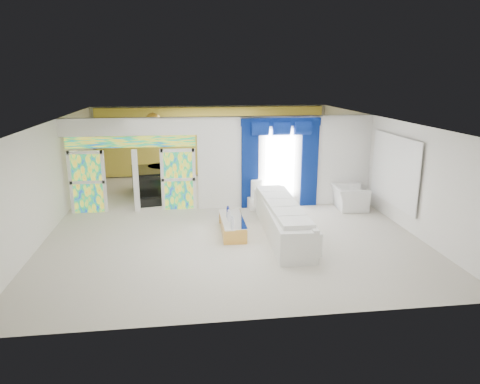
{
  "coord_description": "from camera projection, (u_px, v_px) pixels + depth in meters",
  "views": [
    {
      "loc": [
        -1.25,
        -12.93,
        4.28
      ],
      "look_at": [
        0.3,
        -1.2,
        1.1
      ],
      "focal_mm": 32.74,
      "sensor_mm": 36.0,
      "label": 1
    }
  ],
  "objects": [
    {
      "name": "white_sofa",
      "position": [
        282.0,
        221.0,
        12.02
      ],
      "size": [
        1.05,
        4.26,
        0.8
      ],
      "primitive_type": "cube",
      "rotation": [
        0.0,
        0.0,
        -0.04
      ],
      "color": "silver",
      "rests_on": "ground"
    },
    {
      "name": "gold_curtains",
      "position": [
        212.0,
        141.0,
        18.91
      ],
      "size": [
        9.7,
        0.12,
        2.9
      ],
      "primitive_type": "cube",
      "color": "gold",
      "rests_on": "ground"
    },
    {
      "name": "dividing_wall",
      "position": [
        287.0,
        161.0,
        14.49
      ],
      "size": [
        5.7,
        0.18,
        3.0
      ],
      "primitive_type": "cube",
      "color": "white",
      "rests_on": "ground"
    },
    {
      "name": "floor",
      "position": [
        225.0,
        216.0,
        13.65
      ],
      "size": [
        12.0,
        12.0,
        0.0
      ],
      "primitive_type": "plane",
      "color": "#B7AF9E",
      "rests_on": "ground"
    },
    {
      "name": "wall_mirror",
      "position": [
        395.0,
        170.0,
        12.91
      ],
      "size": [
        0.04,
        2.7,
        1.9
      ],
      "primitive_type": "cube",
      "color": "white",
      "rests_on": "ground"
    },
    {
      "name": "stained_panel_left",
      "position": [
        88.0,
        182.0,
        13.81
      ],
      "size": [
        0.95,
        0.04,
        2.0
      ],
      "primitive_type": "cube",
      "color": "#994C3F",
      "rests_on": "ground"
    },
    {
      "name": "console_table",
      "position": [
        265.0,
        203.0,
        14.43
      ],
      "size": [
        1.17,
        0.48,
        0.38
      ],
      "primitive_type": "cube",
      "rotation": [
        0.0,
        0.0,
        0.1
      ],
      "color": "white",
      "rests_on": "ground"
    },
    {
      "name": "decanters",
      "position": [
        230.0,
        215.0,
        12.22
      ],
      "size": [
        0.13,
        1.02,
        0.16
      ],
      "color": "silver",
      "rests_on": "coffee_table"
    },
    {
      "name": "tv_console",
      "position": [
        96.0,
        182.0,
        16.33
      ],
      "size": [
        0.59,
        0.54,
        0.81
      ],
      "primitive_type": "cube",
      "rotation": [
        0.0,
        0.0,
        0.06
      ],
      "color": "tan",
      "rests_on": "ground"
    },
    {
      "name": "blue_drape_left",
      "position": [
        250.0,
        166.0,
        14.23
      ],
      "size": [
        0.55,
        0.1,
        2.8
      ],
      "primitive_type": "cube",
      "color": "#03124A",
      "rests_on": "ground"
    },
    {
      "name": "stained_transom",
      "position": [
        131.0,
        142.0,
        13.66
      ],
      "size": [
        4.0,
        0.05,
        0.35
      ],
      "primitive_type": "cube",
      "color": "#994C3F",
      "rests_on": "dividing_header"
    },
    {
      "name": "table_lamp",
      "position": [
        256.0,
        189.0,
        14.27
      ],
      "size": [
        0.36,
        0.36,
        0.58
      ],
      "primitive_type": "cylinder",
      "color": "silver",
      "rests_on": "console_table"
    },
    {
      "name": "armchair",
      "position": [
        350.0,
        198.0,
        14.35
      ],
      "size": [
        1.1,
        1.24,
        0.76
      ],
      "primitive_type": "imported",
      "rotation": [
        0.0,
        0.0,
        1.5
      ],
      "color": "silver",
      "rests_on": "ground"
    },
    {
      "name": "blue_pelmet",
      "position": [
        281.0,
        122.0,
        13.99
      ],
      "size": [
        2.6,
        0.12,
        0.25
      ],
      "primitive_type": "cube",
      "color": "#03124A",
      "rests_on": "dividing_wall"
    },
    {
      "name": "stained_panel_right",
      "position": [
        178.0,
        179.0,
        14.17
      ],
      "size": [
        0.95,
        0.04,
        2.0
      ],
      "primitive_type": "cube",
      "color": "#994C3F",
      "rests_on": "ground"
    },
    {
      "name": "chandelier",
      "position": [
        153.0,
        121.0,
        15.93
      ],
      "size": [
        0.6,
        0.6,
        0.6
      ],
      "primitive_type": "sphere",
      "color": "gold",
      "rests_on": "ceiling"
    },
    {
      "name": "dividing_header",
      "position": [
        130.0,
        127.0,
        13.54
      ],
      "size": [
        4.3,
        0.18,
        0.55
      ],
      "primitive_type": "cube",
      "color": "white",
      "rests_on": "dividing_wall"
    },
    {
      "name": "coffee_table",
      "position": [
        232.0,
        226.0,
        12.19
      ],
      "size": [
        0.66,
        1.82,
        0.4
      ],
      "primitive_type": "cube",
      "rotation": [
        0.0,
        0.0,
        -0.04
      ],
      "color": "gold",
      "rests_on": "ground"
    },
    {
      "name": "blue_drape_right",
      "position": [
        310.0,
        165.0,
        14.49
      ],
      "size": [
        0.55,
        0.1,
        2.8
      ],
      "primitive_type": "cube",
      "color": "#03124A",
      "rests_on": "ground"
    },
    {
      "name": "grand_piano",
      "position": [
        154.0,
        181.0,
        16.2
      ],
      "size": [
        1.78,
        2.11,
        0.94
      ],
      "primitive_type": "cube",
      "rotation": [
        0.0,
        0.0,
        0.21
      ],
      "color": "black",
      "rests_on": "ground"
    },
    {
      "name": "piano_bench",
      "position": [
        152.0,
        202.0,
        14.75
      ],
      "size": [
        0.86,
        0.48,
        0.27
      ],
      "primitive_type": "cube",
      "rotation": [
        0.0,
        0.0,
        0.21
      ],
      "color": "black",
      "rests_on": "ground"
    },
    {
      "name": "window_pane",
      "position": [
        280.0,
        164.0,
        14.37
      ],
      "size": [
        1.0,
        0.02,
        2.3
      ],
      "primitive_type": "cube",
      "color": "white",
      "rests_on": "dividing_wall"
    }
  ]
}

